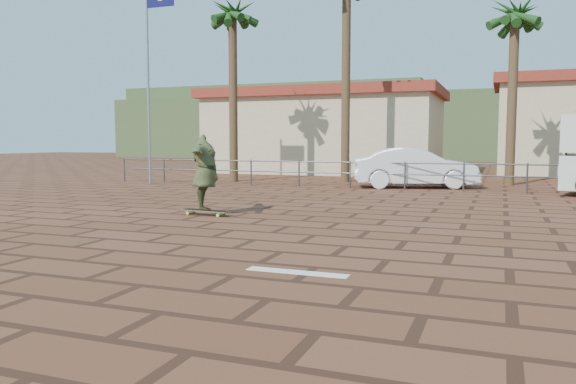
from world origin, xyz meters
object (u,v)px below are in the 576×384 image
object	(u,v)px
longboard	(206,211)
car_silver	(408,166)
car_white	(415,168)
skateboarder	(205,172)

from	to	relation	value
longboard	car_silver	world-z (taller)	car_silver
car_white	car_silver	bearing A→B (deg)	-3.69
skateboarder	longboard	bearing A→B (deg)	-169.49
car_silver	car_white	size ratio (longest dim) A/B	0.88
longboard	skateboarder	world-z (taller)	skateboarder
car_silver	skateboarder	bearing A→B (deg)	176.92
car_silver	car_white	world-z (taller)	car_white
skateboarder	car_silver	distance (m)	12.82
skateboarder	car_silver	xyz separation A→B (m)	(2.75, 12.52, -0.33)
longboard	skateboarder	size ratio (longest dim) A/B	0.58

